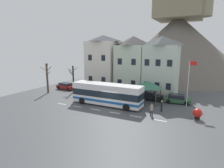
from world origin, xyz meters
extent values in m
cube|color=#4B4D50|center=(0.00, 0.00, -0.03)|extent=(40.00, 60.00, 0.06)
cube|color=silver|center=(-7.50, -1.21, 0.00)|extent=(1.60, 0.20, 0.01)
cube|color=silver|center=(-4.50, -1.21, 0.00)|extent=(1.60, 0.20, 0.01)
cube|color=silver|center=(-1.50, -1.21, 0.00)|extent=(1.60, 0.20, 0.01)
cube|color=silver|center=(1.50, -1.21, 0.00)|extent=(1.60, 0.20, 0.01)
cube|color=silver|center=(4.50, -1.21, 0.00)|extent=(1.60, 0.20, 0.01)
cube|color=silver|center=(7.50, -1.21, 0.00)|extent=(1.60, 0.20, 0.01)
cube|color=silver|center=(-7.32, 11.69, 4.86)|extent=(5.97, 5.38, 9.72)
pyramid|color=#3A3D43|center=(-7.32, 11.69, 10.35)|extent=(5.97, 5.38, 1.25)
cube|color=black|center=(-8.81, 8.97, 2.33)|extent=(0.80, 0.06, 1.10)
cube|color=black|center=(-5.83, 8.97, 2.33)|extent=(0.80, 0.06, 1.10)
cube|color=black|center=(-8.81, 8.97, 6.55)|extent=(0.80, 0.06, 1.10)
cube|color=black|center=(-5.83, 8.97, 6.55)|extent=(0.80, 0.06, 1.10)
cube|color=beige|center=(-1.03, 12.28, 4.45)|extent=(5.34, 6.57, 8.90)
pyramid|color=#3E3C3C|center=(-1.03, 12.28, 9.79)|extent=(5.34, 6.57, 1.76)
cube|color=black|center=(-2.36, 8.97, 2.13)|extent=(0.80, 0.06, 1.10)
cube|color=black|center=(0.31, 8.97, 2.13)|extent=(0.80, 0.06, 1.10)
cube|color=black|center=(-2.36, 8.97, 6.00)|extent=(0.80, 0.06, 1.10)
cube|color=black|center=(0.31, 8.97, 6.00)|extent=(0.80, 0.06, 1.10)
cube|color=silver|center=(4.63, 11.73, 4.46)|extent=(5.69, 5.47, 8.91)
pyramid|color=#3E4444|center=(4.63, 11.73, 9.72)|extent=(5.69, 5.47, 1.60)
cube|color=black|center=(2.73, 8.97, 2.13)|extent=(0.80, 0.06, 1.10)
cube|color=black|center=(4.63, 8.97, 2.13)|extent=(0.80, 0.06, 1.10)
cube|color=black|center=(6.52, 8.97, 2.13)|extent=(0.80, 0.06, 1.10)
cube|color=black|center=(2.73, 8.97, 6.01)|extent=(0.80, 0.06, 1.10)
cube|color=black|center=(4.63, 8.97, 6.01)|extent=(0.80, 0.06, 1.10)
cube|color=black|center=(6.52, 8.97, 6.01)|extent=(0.80, 0.06, 1.10)
cone|color=#635C54|center=(3.78, 35.58, 8.79)|extent=(38.92, 38.92, 17.59)
cube|color=#7F765B|center=(3.78, 35.58, 19.28)|extent=(12.25, 12.25, 6.21)
cylinder|color=gray|center=(9.90, 32.52, 20.00)|extent=(4.60, 4.60, 7.64)
cube|color=white|center=(-1.03, 1.39, 0.82)|extent=(10.79, 2.53, 1.13)
cube|color=#1959A5|center=(-1.03, 1.39, 0.87)|extent=(10.81, 2.55, 0.36)
cube|color=#19232D|center=(-1.03, 1.39, 1.86)|extent=(10.69, 2.49, 0.96)
cube|color=white|center=(-1.03, 1.39, 2.79)|extent=(10.79, 2.53, 0.90)
cube|color=#19232D|center=(4.37, 1.35, 1.86)|extent=(0.07, 2.07, 0.92)
cylinder|color=black|center=(2.63, 2.55, 0.50)|extent=(1.00, 0.29, 1.00)
cylinder|color=black|center=(2.62, 0.18, 0.50)|extent=(1.00, 0.29, 1.00)
cylinder|color=black|center=(-4.69, 2.59, 0.50)|extent=(1.00, 0.29, 1.00)
cylinder|color=black|center=(-4.70, 0.23, 0.50)|extent=(1.00, 0.29, 1.00)
cylinder|color=#473D33|center=(2.39, 7.22, 1.20)|extent=(0.14, 0.14, 2.40)
cylinder|color=#473D33|center=(5.69, 7.22, 1.20)|extent=(0.14, 0.14, 2.40)
cylinder|color=#473D33|center=(2.39, 3.92, 1.20)|extent=(0.14, 0.14, 2.40)
cylinder|color=#473D33|center=(5.69, 3.92, 1.20)|extent=(0.14, 0.14, 2.40)
pyramid|color=#2F6C50|center=(4.04, 5.57, 2.91)|extent=(3.60, 3.60, 1.02)
cube|color=black|center=(3.63, 7.34, 0.52)|extent=(4.77, 2.33, 0.68)
cube|color=#1E232D|center=(3.40, 7.37, 1.09)|extent=(2.93, 1.88, 0.46)
cylinder|color=black|center=(5.24, 7.95, 0.32)|extent=(0.66, 0.28, 0.64)
cylinder|color=black|center=(5.02, 6.32, 0.32)|extent=(0.66, 0.28, 0.64)
cylinder|color=black|center=(2.24, 8.36, 0.32)|extent=(0.66, 0.28, 0.64)
cylinder|color=black|center=(2.02, 6.72, 0.32)|extent=(0.66, 0.28, 0.64)
cube|color=maroon|center=(-13.74, 7.33, 0.50)|extent=(4.41, 2.25, 0.64)
cube|color=#1E232D|center=(-13.95, 7.35, 1.07)|extent=(2.71, 1.83, 0.50)
cylinder|color=black|center=(-12.25, 7.96, 0.32)|extent=(0.66, 0.28, 0.64)
cylinder|color=black|center=(-12.46, 6.33, 0.32)|extent=(0.66, 0.28, 0.64)
cylinder|color=black|center=(-15.01, 8.32, 0.32)|extent=(0.66, 0.28, 0.64)
cylinder|color=black|center=(-15.23, 6.69, 0.32)|extent=(0.66, 0.28, 0.64)
cube|color=#2C5A36|center=(8.34, 7.28, 0.48)|extent=(3.99, 2.05, 0.59)
cube|color=#1E232D|center=(8.15, 7.27, 1.07)|extent=(2.42, 1.74, 0.59)
cylinder|color=black|center=(9.58, 8.23, 0.32)|extent=(0.65, 0.23, 0.64)
cylinder|color=black|center=(9.67, 6.46, 0.32)|extent=(0.65, 0.23, 0.64)
cylinder|color=black|center=(7.01, 8.09, 0.32)|extent=(0.65, 0.23, 0.64)
cylinder|color=black|center=(7.10, 6.33, 0.32)|extent=(0.65, 0.23, 0.64)
cube|color=#2C5137|center=(-7.62, 6.97, 0.46)|extent=(4.46, 2.18, 0.56)
cube|color=#1E232D|center=(-7.41, 6.98, 1.03)|extent=(2.71, 1.84, 0.59)
cylinder|color=black|center=(-8.99, 5.97, 0.32)|extent=(0.65, 0.24, 0.64)
cylinder|color=black|center=(-9.11, 7.78, 0.32)|extent=(0.65, 0.24, 0.64)
cylinder|color=black|center=(-6.13, 6.16, 0.32)|extent=(0.65, 0.24, 0.64)
cylinder|color=black|center=(-6.25, 7.97, 0.32)|extent=(0.65, 0.24, 0.64)
cylinder|color=#2D2D38|center=(6.24, -0.03, 0.36)|extent=(0.14, 0.14, 0.71)
cylinder|color=#2D2D38|center=(6.03, -0.01, 0.36)|extent=(0.14, 0.14, 0.71)
cylinder|color=gray|center=(6.14, -0.02, 0.98)|extent=(0.34, 0.34, 0.64)
sphere|color=#9E7A60|center=(6.14, -0.02, 1.42)|extent=(0.24, 0.24, 0.24)
cylinder|color=black|center=(7.01, 1.99, 0.36)|extent=(0.14, 0.14, 0.73)
cylinder|color=black|center=(6.91, 2.15, 0.36)|extent=(0.14, 0.14, 0.73)
cylinder|color=#232B38|center=(6.96, 2.07, 1.00)|extent=(0.32, 0.32, 0.64)
sphere|color=#D1AD89|center=(6.96, 2.07, 1.44)|extent=(0.24, 0.24, 0.24)
cube|color=brown|center=(2.62, 8.05, 0.45)|extent=(1.75, 0.45, 0.08)
cube|color=brown|center=(2.62, 8.28, 0.67)|extent=(1.75, 0.06, 0.40)
cube|color=#2D2D33|center=(1.83, 8.05, 0.23)|extent=(0.08, 0.36, 0.45)
cube|color=#2D2D33|center=(3.42, 8.05, 0.23)|extent=(0.08, 0.36, 0.45)
cylinder|color=silver|center=(9.80, 5.43, 3.37)|extent=(0.10, 0.10, 6.74)
cube|color=red|center=(10.25, 5.43, 6.39)|extent=(0.90, 0.03, 0.56)
cylinder|color=black|center=(11.41, 1.17, 0.12)|extent=(0.66, 0.66, 0.25)
sphere|color=red|center=(11.41, 1.17, 0.80)|extent=(1.10, 1.10, 1.10)
cylinder|color=#382D28|center=(-10.81, 6.04, 2.55)|extent=(0.30, 0.30, 5.10)
cylinder|color=#382D28|center=(-11.30, 5.90, 4.21)|extent=(1.04, 0.38, 0.72)
cylinder|color=#382D28|center=(-11.25, 5.93, 3.79)|extent=(0.94, 0.31, 0.98)
cylinder|color=#382D28|center=(-11.24, 6.02, 3.59)|extent=(0.91, 0.11, 0.83)
cylinder|color=#382D28|center=(-10.39, 6.29, 4.49)|extent=(0.91, 0.59, 0.81)
cylinder|color=brown|center=(-14.81, 3.32, 2.80)|extent=(0.35, 0.35, 5.59)
cylinder|color=brown|center=(-15.07, 3.76, 4.94)|extent=(0.64, 0.99, 1.14)
cylinder|color=brown|center=(-14.64, 3.12, 3.59)|extent=(0.44, 0.49, 0.65)
cylinder|color=brown|center=(-15.48, 3.12, 4.59)|extent=(1.40, 0.47, 0.79)
cylinder|color=brown|center=(-14.46, 3.55, 4.55)|extent=(0.82, 0.59, 1.02)
cylinder|color=brown|center=(-14.68, 3.60, 3.71)|extent=(0.36, 0.66, 0.77)
camera|label=1|loc=(11.86, -22.75, 8.54)|focal=30.34mm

